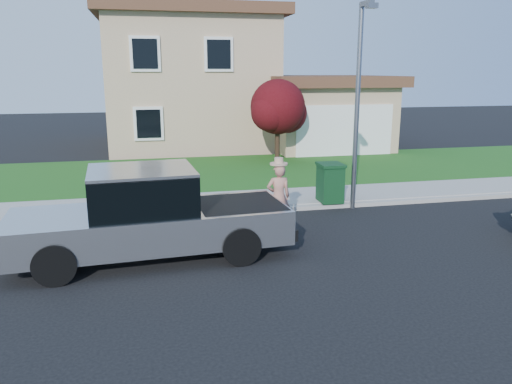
# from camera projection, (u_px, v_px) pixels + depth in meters

# --- Properties ---
(ground) EXTENTS (80.00, 80.00, 0.00)m
(ground) POSITION_uv_depth(u_px,v_px,m) (257.00, 249.00, 11.19)
(ground) COLOR black
(ground) RESTS_ON ground
(curb) EXTENTS (40.00, 0.20, 0.12)m
(curb) POSITION_uv_depth(u_px,v_px,m) (270.00, 210.00, 14.14)
(curb) COLOR gray
(curb) RESTS_ON ground
(sidewalk) EXTENTS (40.00, 2.00, 0.15)m
(sidewalk) POSITION_uv_depth(u_px,v_px,m) (261.00, 200.00, 15.18)
(sidewalk) COLOR gray
(sidewalk) RESTS_ON ground
(lawn) EXTENTS (40.00, 7.00, 0.10)m
(lawn) POSITION_uv_depth(u_px,v_px,m) (235.00, 172.00, 19.45)
(lawn) COLOR #174B15
(lawn) RESTS_ON ground
(house) EXTENTS (14.00, 11.30, 6.85)m
(house) POSITION_uv_depth(u_px,v_px,m) (214.00, 85.00, 26.26)
(house) COLOR tan
(house) RESTS_ON ground
(pickup_truck) EXTENTS (6.03, 2.45, 1.94)m
(pickup_truck) POSITION_uv_depth(u_px,v_px,m) (150.00, 217.00, 10.49)
(pickup_truck) COLOR black
(pickup_truck) RESTS_ON ground
(woman) EXTENTS (0.62, 0.44, 1.82)m
(woman) POSITION_uv_depth(u_px,v_px,m) (278.00, 195.00, 12.47)
(woman) COLOR tan
(woman) RESTS_ON ground
(ornamental_tree) EXTENTS (2.53, 2.28, 3.47)m
(ornamental_tree) POSITION_uv_depth(u_px,v_px,m) (279.00, 109.00, 20.77)
(ornamental_tree) COLOR black
(ornamental_tree) RESTS_ON lawn
(trash_bin) EXTENTS (0.70, 0.81, 1.13)m
(trash_bin) POSITION_uv_depth(u_px,v_px,m) (330.00, 182.00, 14.56)
(trash_bin) COLOR #0E3317
(trash_bin) RESTS_ON sidewalk
(street_lamp) EXTENTS (0.29, 0.73, 5.66)m
(street_lamp) POSITION_uv_depth(u_px,v_px,m) (359.00, 96.00, 13.69)
(street_lamp) COLOR slate
(street_lamp) RESTS_ON ground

